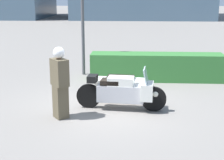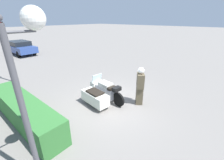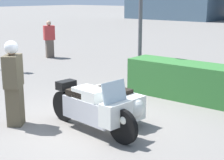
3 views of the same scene
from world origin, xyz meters
The scene contains 7 objects.
ground_plane centered at (0.00, 0.00, 0.00)m, with size 160.00×160.00×0.00m, color slate.
police_motorcycle centered at (0.56, 0.14, 0.47)m, with size 2.44×1.51×1.16m.
officer_rider centered at (-1.01, -0.97, 0.96)m, with size 0.54×0.57×1.81m.
hedge_bush_curbside centered at (1.66, 3.11, 0.49)m, with size 4.74×0.92×0.97m, color #337033.
twin_lamp_post centered at (-1.11, 3.85, 3.34)m, with size 0.44×1.51×4.02m.
traffic_light_near centered at (6.27, 1.93, 2.37)m, with size 0.22×0.29×3.63m.
parked_car_background centered at (14.76, -1.54, 0.79)m, with size 4.77×1.87×1.47m.
Camera 2 is at (-4.09, 4.61, 3.80)m, focal length 24.00 mm.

